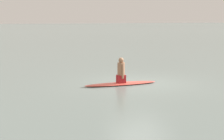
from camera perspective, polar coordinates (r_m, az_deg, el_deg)
The scene contains 3 objects.
ground_plane at distance 15.08m, azimuth 4.54°, elevation -2.11°, with size 400.00×400.00×0.00m, color slate.
surfboard at distance 14.61m, azimuth 1.49°, elevation -2.25°, with size 3.18×0.67×0.08m, color #D84C3F.
person_paddler at distance 14.53m, azimuth 1.50°, elevation -0.23°, with size 0.39×0.47×1.06m.
Camera 1 is at (7.98, 12.50, 2.73)m, focal length 55.77 mm.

